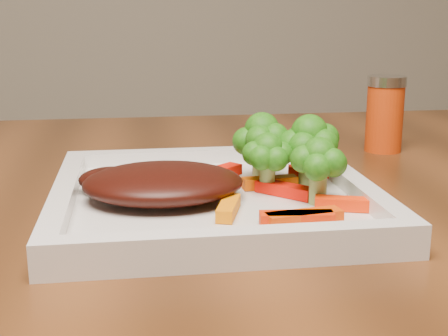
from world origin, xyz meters
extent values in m
cube|color=silver|center=(-0.22, 0.01, 0.76)|extent=(0.27, 0.27, 0.01)
ellipsoid|color=#380C08|center=(-0.26, 0.01, 0.78)|extent=(0.14, 0.11, 0.03)
cube|color=red|center=(-0.17, -0.07, 0.77)|extent=(0.06, 0.02, 0.01)
cube|color=#FF2E04|center=(-0.12, -0.04, 0.77)|extent=(0.05, 0.03, 0.01)
cube|color=orange|center=(-0.22, -0.04, 0.77)|extent=(0.03, 0.05, 0.01)
cube|color=#FF1B04|center=(-0.12, 0.06, 0.77)|extent=(0.05, 0.02, 0.01)
cube|color=red|center=(-0.21, 0.07, 0.77)|extent=(0.05, 0.05, 0.01)
cube|color=#F51203|center=(-0.16, 0.01, 0.77)|extent=(0.05, 0.05, 0.01)
cube|color=#E85603|center=(-0.17, 0.03, 0.77)|extent=(0.05, 0.02, 0.01)
cylinder|color=#C6390B|center=(0.02, 0.21, 0.80)|extent=(0.06, 0.06, 0.09)
cube|color=#E03D03|center=(-0.16, -0.07, 0.77)|extent=(0.06, 0.03, 0.01)
camera|label=1|loc=(-0.29, -0.50, 0.92)|focal=50.00mm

